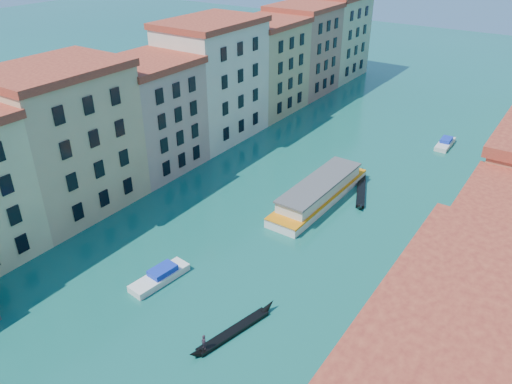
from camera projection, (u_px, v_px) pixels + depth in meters
left_bank_palazzos at (190, 94)px, 84.66m from camera, size 12.80×128.40×21.00m
quay at (473, 224)px, 65.73m from camera, size 4.00×140.00×1.00m
vaporetto_far at (320, 192)px, 71.58m from camera, size 5.31×21.27×3.15m
gondola_fore at (233, 330)px, 49.02m from camera, size 3.47×11.10×2.24m
gondola_far at (361, 189)px, 74.43m from camera, size 5.72×12.31×1.83m
motorboat_mid at (160, 276)px, 56.07m from camera, size 3.07×7.41×1.49m
motorboat_far at (445, 143)px, 89.24m from camera, size 2.18×6.63×1.37m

